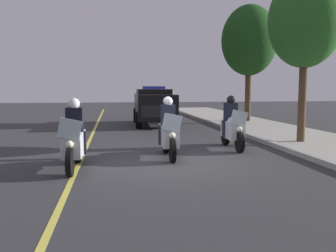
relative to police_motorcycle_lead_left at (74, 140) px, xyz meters
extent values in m
plane|color=#333335|center=(-0.38, 2.46, -0.70)|extent=(80.00, 80.00, 0.00)
cube|color=#9E9B93|center=(-0.38, 6.27, -0.62)|extent=(48.00, 0.24, 0.15)
cube|color=#E0D14C|center=(-0.38, 0.05, -0.70)|extent=(48.00, 0.12, 0.01)
cylinder|color=black|center=(0.76, -0.02, -0.38)|extent=(0.64, 0.14, 0.64)
cylinder|color=black|center=(-0.74, 0.02, -0.38)|extent=(0.64, 0.16, 0.64)
cube|color=silver|center=(0.03, 0.00, -0.08)|extent=(1.21, 0.47, 0.56)
ellipsoid|color=silver|center=(0.08, 0.00, 0.22)|extent=(0.57, 0.33, 0.24)
cube|color=silver|center=(0.66, -0.02, 0.35)|extent=(0.07, 0.56, 0.53)
sphere|color=#F9F4CC|center=(0.72, -0.02, 0.02)|extent=(0.17, 0.17, 0.17)
sphere|color=red|center=(0.53, -0.17, 0.28)|extent=(0.09, 0.09, 0.09)
sphere|color=#1933F2|center=(0.54, 0.15, 0.28)|extent=(0.09, 0.09, 0.09)
cube|color=black|center=(-0.20, 0.00, 0.48)|extent=(0.29, 0.41, 0.60)
cube|color=black|center=(-0.13, 0.20, -0.08)|extent=(0.18, 0.14, 0.56)
cube|color=black|center=(-0.14, -0.20, -0.08)|extent=(0.18, 0.14, 0.56)
sphere|color=white|center=(-0.18, 0.00, 0.88)|extent=(0.28, 0.28, 0.28)
cylinder|color=black|center=(-0.33, 2.47, -0.38)|extent=(0.64, 0.14, 0.64)
cylinder|color=black|center=(-1.83, 2.51, -0.38)|extent=(0.64, 0.16, 0.64)
cube|color=silver|center=(-1.06, 2.49, -0.08)|extent=(1.21, 0.47, 0.56)
ellipsoid|color=silver|center=(-1.01, 2.49, 0.22)|extent=(0.57, 0.33, 0.24)
cube|color=silver|center=(-0.43, 2.47, 0.35)|extent=(0.07, 0.56, 0.53)
sphere|color=#F9F4CC|center=(-0.37, 2.47, 0.02)|extent=(0.17, 0.17, 0.17)
sphere|color=red|center=(-0.56, 2.32, 0.28)|extent=(0.09, 0.09, 0.09)
sphere|color=#1933F2|center=(-0.55, 2.64, 0.28)|extent=(0.09, 0.09, 0.09)
cube|color=black|center=(-1.29, 2.49, 0.48)|extent=(0.29, 0.41, 0.60)
cube|color=black|center=(-1.22, 2.69, -0.08)|extent=(0.18, 0.14, 0.56)
cube|color=black|center=(-1.23, 2.29, -0.08)|extent=(0.18, 0.14, 0.56)
sphere|color=silver|center=(-1.27, 2.49, 0.88)|extent=(0.28, 0.28, 0.28)
cylinder|color=black|center=(-1.44, 4.72, -0.38)|extent=(0.64, 0.14, 0.64)
cylinder|color=black|center=(-2.94, 4.76, -0.38)|extent=(0.64, 0.16, 0.64)
cube|color=silver|center=(-2.17, 4.74, -0.08)|extent=(1.21, 0.47, 0.56)
ellipsoid|color=silver|center=(-2.12, 4.74, 0.22)|extent=(0.57, 0.33, 0.24)
cube|color=silver|center=(-1.54, 4.73, 0.35)|extent=(0.07, 0.56, 0.53)
sphere|color=#F9F4CC|center=(-1.48, 4.73, 0.02)|extent=(0.17, 0.17, 0.17)
sphere|color=red|center=(-1.67, 4.57, 0.28)|extent=(0.09, 0.09, 0.09)
sphere|color=#1933F2|center=(-1.67, 4.89, 0.28)|extent=(0.09, 0.09, 0.09)
cube|color=black|center=(-2.40, 4.75, 0.48)|extent=(0.29, 0.41, 0.60)
cube|color=black|center=(-2.33, 4.95, -0.08)|extent=(0.18, 0.14, 0.56)
cube|color=black|center=(-2.34, 4.55, -0.08)|extent=(0.18, 0.14, 0.56)
sphere|color=black|center=(-2.38, 4.75, 0.88)|extent=(0.28, 0.28, 0.28)
cube|color=black|center=(-9.98, 3.09, 0.32)|extent=(4.95, 2.02, 1.24)
cube|color=black|center=(-10.28, 3.10, 1.02)|extent=(2.44, 1.81, 0.36)
cube|color=#2633D8|center=(-10.08, 3.09, 1.28)|extent=(0.31, 1.21, 0.14)
cube|color=black|center=(-7.58, 3.03, 0.18)|extent=(0.16, 1.62, 0.56)
cylinder|color=black|center=(-8.40, 3.95, -0.30)|extent=(0.81, 0.30, 0.80)
cylinder|color=black|center=(-8.45, 2.15, -0.30)|extent=(0.81, 0.30, 0.80)
cylinder|color=black|center=(-11.50, 4.03, -0.30)|extent=(0.81, 0.30, 0.80)
cylinder|color=black|center=(-11.55, 2.23, -0.30)|extent=(0.81, 0.30, 0.80)
cylinder|color=black|center=(-14.89, 4.99, -0.37)|extent=(0.66, 0.06, 0.66)
cylinder|color=black|center=(-15.99, 5.01, -0.37)|extent=(0.66, 0.06, 0.66)
cube|color=black|center=(-15.44, 5.00, -0.10)|extent=(1.00, 0.08, 0.36)
cube|color=black|center=(-15.49, 5.00, 0.50)|extent=(0.25, 0.33, 0.56)
sphere|color=tan|center=(-15.46, 5.00, 0.88)|extent=(0.22, 0.22, 0.22)
cylinder|color=#4C3823|center=(-2.71, 7.43, 0.97)|extent=(0.27, 0.27, 3.14)
ellipsoid|color=#286023|center=(-2.71, 7.43, 3.54)|extent=(2.49, 2.49, 3.19)
cylinder|color=#42301E|center=(-10.47, 8.52, 1.04)|extent=(0.33, 0.33, 3.28)
ellipsoid|color=#194216|center=(-10.47, 8.52, 3.91)|extent=(3.09, 3.09, 3.91)
camera|label=1|loc=(8.66, 0.95, 1.26)|focal=37.65mm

